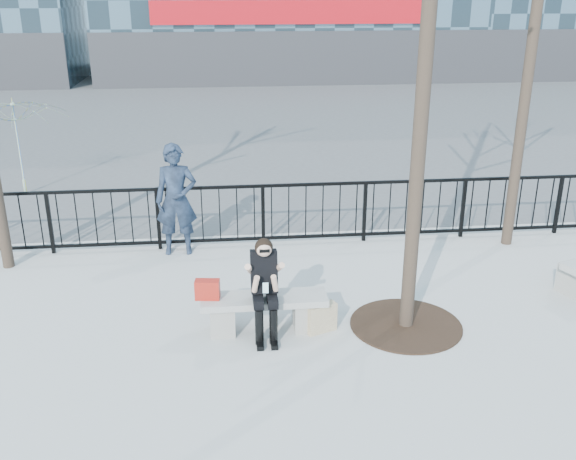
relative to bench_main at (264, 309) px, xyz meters
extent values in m
plane|color=#A7A7A1|center=(0.00, 0.00, -0.30)|extent=(120.00, 120.00, 0.00)
cube|color=#474747|center=(0.00, 15.00, -0.30)|extent=(60.00, 23.00, 0.01)
cube|color=black|center=(0.00, 3.00, 0.78)|extent=(14.00, 0.05, 0.05)
cube|color=black|center=(0.00, 3.00, -0.18)|extent=(14.00, 0.05, 0.05)
cube|color=#2D2D30|center=(3.00, 21.96, 0.90)|extent=(18.00, 0.08, 2.40)
cube|color=#A80B12|center=(3.00, 21.90, 2.90)|extent=(12.60, 0.12, 1.00)
cylinder|color=black|center=(1.90, -0.10, 3.45)|extent=(0.18, 0.18, 7.50)
cylinder|color=black|center=(4.50, 2.60, 3.20)|extent=(0.18, 0.18, 7.00)
cylinder|color=black|center=(1.90, -0.10, -0.29)|extent=(1.50, 1.50, 0.02)
cube|color=gray|center=(-0.55, 0.00, -0.10)|extent=(0.32, 0.38, 0.40)
cube|color=gray|center=(0.55, 0.00, -0.10)|extent=(0.32, 0.38, 0.40)
cube|color=gray|center=(0.00, 0.00, 0.14)|extent=(1.65, 0.46, 0.09)
cube|color=gray|center=(4.66, 0.59, -0.08)|extent=(0.36, 0.42, 0.44)
cube|color=#AE2015|center=(-0.73, 0.02, 0.32)|extent=(0.33, 0.19, 0.26)
cube|color=beige|center=(0.74, -0.12, -0.11)|extent=(0.44, 0.29, 0.39)
imported|color=black|center=(-1.26, 2.80, 0.65)|extent=(0.69, 0.46, 1.89)
imported|color=gold|center=(-4.80, 6.42, 0.75)|extent=(2.83, 2.87, 2.10)
camera|label=1|loc=(-0.49, -7.49, 3.98)|focal=40.00mm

